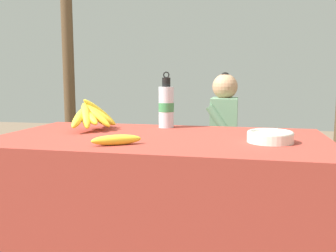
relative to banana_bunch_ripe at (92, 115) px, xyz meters
name	(u,v)px	position (x,y,z in m)	size (l,w,h in m)	color
market_counter	(161,220)	(0.38, -0.12, -0.46)	(1.44, 0.78, 0.78)	maroon
banana_bunch_ripe	(92,115)	(0.00, 0.00, 0.00)	(0.19, 0.35, 0.17)	#4C381E
serving_bowl	(270,136)	(0.84, -0.18, -0.05)	(0.18, 0.18, 0.05)	silver
water_bottle	(166,106)	(0.34, 0.17, 0.04)	(0.08, 0.08, 0.29)	silver
loose_banana_front	(116,140)	(0.26, -0.37, -0.06)	(0.19, 0.13, 0.04)	yellow
wooden_bench	(190,163)	(0.31, 1.18, -0.51)	(1.48, 0.32, 0.41)	brown
seated_vendor	(218,131)	(0.54, 1.15, -0.23)	(0.40, 0.39, 1.08)	#232328
banana_bunch_green	(146,145)	(-0.06, 1.18, -0.37)	(0.18, 0.29, 0.15)	#4C381E
support_post_near	(68,62)	(-0.89, 1.47, 0.33)	(0.11, 0.11, 2.37)	#4C3823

